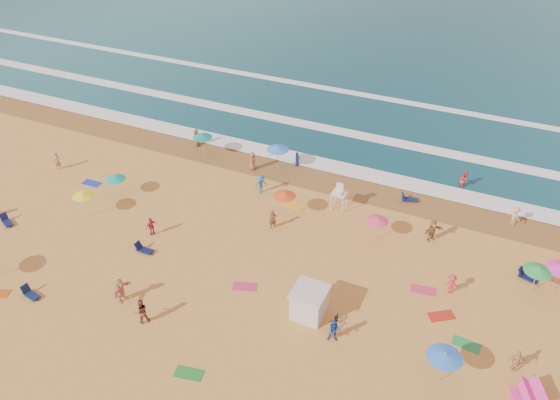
% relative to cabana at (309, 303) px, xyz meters
% --- Properties ---
extents(ground, '(220.00, 220.00, 0.00)m').
position_rel_cabana_xyz_m(ground, '(-4.56, 3.28, -1.00)').
color(ground, gold).
rests_on(ground, ground).
extents(wet_sand, '(220.00, 220.00, 0.00)m').
position_rel_cabana_xyz_m(wet_sand, '(-4.56, 15.78, -0.99)').
color(wet_sand, olive).
rests_on(wet_sand, ground).
extents(surf_foam, '(200.00, 18.70, 0.05)m').
position_rel_cabana_xyz_m(surf_foam, '(-4.56, 24.60, -0.90)').
color(surf_foam, white).
rests_on(surf_foam, ground).
extents(cabana, '(2.00, 2.00, 2.00)m').
position_rel_cabana_xyz_m(cabana, '(0.00, 0.00, 0.00)').
color(cabana, silver).
rests_on(cabana, ground).
extents(cabana_roof, '(2.20, 2.20, 0.12)m').
position_rel_cabana_xyz_m(cabana_roof, '(0.00, 0.00, 1.06)').
color(cabana_roof, silver).
rests_on(cabana_roof, cabana).
extents(bicycle, '(0.66, 1.64, 0.84)m').
position_rel_cabana_xyz_m(bicycle, '(1.90, -0.30, -0.58)').
color(bicycle, black).
rests_on(bicycle, ground).
extents(lifeguard_stand, '(1.20, 1.20, 2.10)m').
position_rel_cabana_xyz_m(lifeguard_stand, '(-2.29, 12.21, 0.05)').
color(lifeguard_stand, white).
rests_on(lifeguard_stand, ground).
extents(beach_umbrellas, '(53.17, 28.76, 0.71)m').
position_rel_cabana_xyz_m(beach_umbrellas, '(-3.02, 4.15, 1.16)').
color(beach_umbrellas, '#FFFB1A').
rests_on(beach_umbrellas, ground).
extents(loungers, '(47.43, 27.12, 0.34)m').
position_rel_cabana_xyz_m(loungers, '(0.32, 0.80, -0.83)').
color(loungers, '#101752').
rests_on(loungers, ground).
extents(towels, '(37.81, 19.46, 0.03)m').
position_rel_cabana_xyz_m(towels, '(-1.60, 0.48, -0.98)').
color(towels, '#C25618').
rests_on(towels, ground).
extents(beachgoers, '(41.95, 26.15, 2.11)m').
position_rel_cabana_xyz_m(beachgoers, '(-4.92, 7.21, -0.15)').
color(beachgoers, brown).
rests_on(beachgoers, ground).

